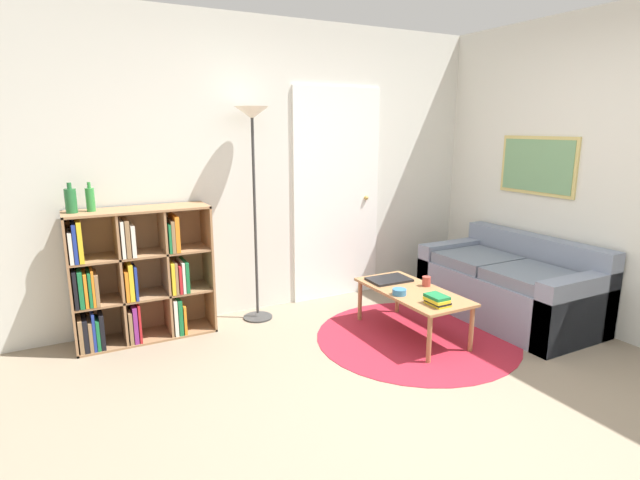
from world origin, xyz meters
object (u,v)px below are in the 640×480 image
Objects in this scene: cup at (426,281)px; bottle_left at (71,200)px; coffee_table at (412,295)px; floor_lamp at (253,146)px; bowl at (399,292)px; laptop at (389,280)px; bookshelf at (135,278)px; couch at (512,287)px; bottle_middle at (90,199)px.

bottle_left is at bearing 159.58° from cup.
coffee_table is 4.54× the size of bottle_left.
floor_lamp reaches higher than bowl.
laptop is at bearing -16.10° from bottle_left.
cup is at bearing -23.66° from bookshelf.
couch is at bearing -7.97° from cup.
couch is at bearing -26.84° from floor_lamp.
couch is 4.21× the size of laptop.
cup is (-0.88, 0.12, 0.15)m from couch.
bowl is 1.36× the size of cup.
cup is (2.15, -0.94, -0.08)m from bookshelf.
bowl is at bearing -164.94° from coffee_table.
bookshelf reaches higher than couch.
laptop is at bearing -17.18° from bottle_middle.
bottle_left is at bearing 157.65° from coffee_table.
laptop is (0.96, -0.64, -1.13)m from floor_lamp.
coffee_table is at bearing -23.68° from bottle_middle.
cup is (1.15, -0.90, -1.10)m from floor_lamp.
laptop is (-1.06, 0.39, 0.12)m from couch.
floor_lamp is at bearing 153.16° from couch.
coffee_table is at bearing -22.35° from bottle_left.
cup is at bearing -21.59° from bottle_middle.
bowl is (0.82, -0.98, -1.11)m from floor_lamp.
bookshelf is at bearing 160.62° from couch.
couch is at bearing -20.09° from laptop.
bottle_middle is at bearing 161.87° from couch.
laptop is 1.62× the size of bottle_left.
bottle_middle is (0.13, 0.01, -0.00)m from bottle_left.
bookshelf is 2.08m from laptop.
bowl is (-0.15, -0.34, 0.01)m from laptop.
floor_lamp is 22.66× the size of cup.
coffee_table is (-1.05, 0.09, 0.07)m from couch.
laptop is 0.37m from bowl.
floor_lamp is 1.32m from bottle_middle.
floor_lamp is 1.61m from laptop.
bookshelf is 4.81× the size of bottle_left.
floor_lamp is at bearing 129.90° from bowl.
bookshelf is 13.16× the size of cup.
couch reaches higher than bowl.
floor_lamp is 1.44m from bottle_left.
couch is at bearing -18.13° from bottle_middle.
couch is 0.90m from cup.
floor_lamp is 1.80m from coffee_table.
bottle_middle reaches higher than bookshelf.
floor_lamp is at bearing 146.54° from laptop.
laptop is 0.33m from cup.
bowl is 0.51× the size of bottle_middle.
bottle_middle is (-0.26, 0.01, 0.65)m from bookshelf.
bottle_middle is (-2.08, 1.03, 0.74)m from bowl.
bottle_left is (-3.43, 1.07, 0.88)m from couch.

